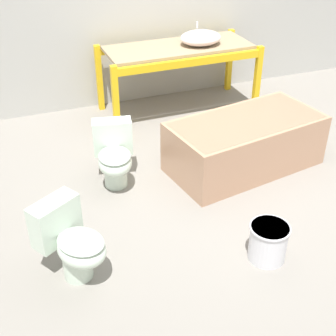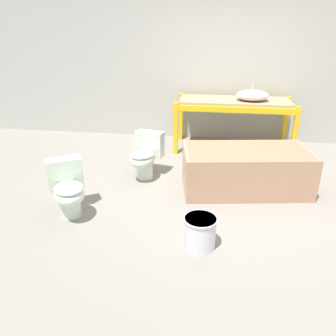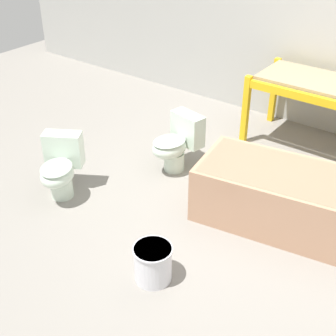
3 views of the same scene
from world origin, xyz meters
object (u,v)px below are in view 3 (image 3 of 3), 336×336
(toilet_near, at_px, (60,167))
(toilet_far, at_px, (177,143))
(bathtub_main, at_px, (284,194))
(bucket_white, at_px, (153,263))

(toilet_near, xyz_separation_m, toilet_far, (0.64, 1.10, 0.00))
(toilet_near, relative_size, toilet_far, 1.06)
(toilet_near, bearing_deg, toilet_far, 29.12)
(bathtub_main, height_order, bucket_white, bathtub_main)
(bathtub_main, height_order, toilet_far, toilet_far)
(bathtub_main, height_order, toilet_near, toilet_near)
(toilet_far, relative_size, bucket_white, 1.92)
(toilet_far, bearing_deg, bucket_white, -48.32)
(bathtub_main, bearing_deg, bucket_white, -120.46)
(toilet_far, bearing_deg, bathtub_main, 4.47)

